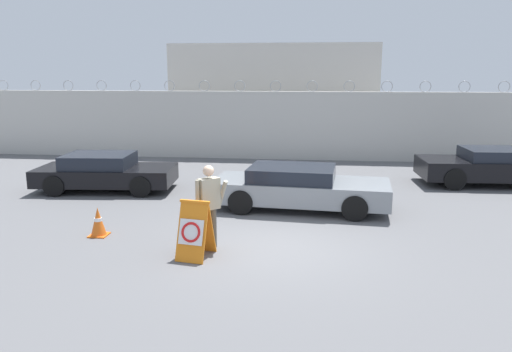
# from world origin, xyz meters

# --- Properties ---
(ground_plane) EXTENTS (90.00, 90.00, 0.00)m
(ground_plane) POSITION_xyz_m (0.00, 0.00, 0.00)
(ground_plane) COLOR #5B5B5E
(perimeter_wall) EXTENTS (36.00, 0.30, 3.34)m
(perimeter_wall) POSITION_xyz_m (-0.00, 11.15, 1.45)
(perimeter_wall) COLOR beige
(perimeter_wall) RESTS_ON ground_plane
(building_block) EXTENTS (9.71, 5.06, 4.97)m
(building_block) POSITION_xyz_m (-1.07, 15.38, 2.49)
(building_block) COLOR beige
(building_block) RESTS_ON ground_plane
(barricade_sign) EXTENTS (0.72, 0.87, 1.18)m
(barricade_sign) POSITION_xyz_m (-1.48, -0.76, 0.59)
(barricade_sign) COLOR orange
(barricade_sign) RESTS_ON ground_plane
(security_guard) EXTENTS (0.66, 0.51, 1.79)m
(security_guard) POSITION_xyz_m (-1.30, -0.19, 1.01)
(security_guard) COLOR #514C42
(security_guard) RESTS_ON ground_plane
(traffic_cone_near) EXTENTS (0.41, 0.41, 0.67)m
(traffic_cone_near) POSITION_xyz_m (-4.00, 0.32, 0.33)
(traffic_cone_near) COLOR orange
(traffic_cone_near) RESTS_ON ground_plane
(parked_car_front_coupe) EXTENTS (4.37, 2.20, 1.17)m
(parked_car_front_coupe) POSITION_xyz_m (-5.68, 4.68, 0.59)
(parked_car_front_coupe) COLOR black
(parked_car_front_coupe) RESTS_ON ground_plane
(parked_car_rear_sedan) EXTENTS (4.89, 2.27, 1.17)m
(parked_car_rear_sedan) POSITION_xyz_m (0.48, 3.17, 0.60)
(parked_car_rear_sedan) COLOR black
(parked_car_rear_sedan) RESTS_ON ground_plane
(parked_car_far_side) EXTENTS (4.61, 2.12, 1.22)m
(parked_car_far_side) POSITION_xyz_m (6.75, 6.88, 0.63)
(parked_car_far_side) COLOR black
(parked_car_far_side) RESTS_ON ground_plane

